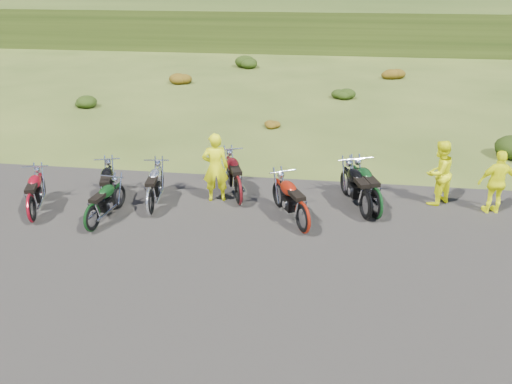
# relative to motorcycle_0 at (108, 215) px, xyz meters

# --- Properties ---
(ground) EXTENTS (300.00, 300.00, 0.00)m
(ground) POSITION_rel_motorcycle_0_xyz_m (3.64, -1.04, 0.00)
(ground) COLOR #354818
(ground) RESTS_ON ground
(gravel_pad) EXTENTS (20.00, 12.00, 0.04)m
(gravel_pad) POSITION_rel_motorcycle_0_xyz_m (3.64, -3.04, 0.00)
(gravel_pad) COLOR black
(gravel_pad) RESTS_ON ground
(hill_slope) EXTENTS (300.00, 45.97, 9.37)m
(hill_slope) POSITION_rel_motorcycle_0_xyz_m (3.64, 48.96, 0.00)
(hill_slope) COLOR #263812
(hill_slope) RESTS_ON ground
(shrub_1) EXTENTS (1.03, 1.03, 0.61)m
(shrub_1) POSITION_rel_motorcycle_0_xyz_m (-5.46, 10.26, 0.31)
(shrub_1) COLOR black
(shrub_1) RESTS_ON ground
(shrub_2) EXTENTS (1.30, 1.30, 0.77)m
(shrub_2) POSITION_rel_motorcycle_0_xyz_m (-2.56, 15.56, 0.38)
(shrub_2) COLOR brown
(shrub_2) RESTS_ON ground
(shrub_3) EXTENTS (1.56, 1.56, 0.92)m
(shrub_3) POSITION_rel_motorcycle_0_xyz_m (0.34, 20.86, 0.46)
(shrub_3) COLOR black
(shrub_3) RESTS_ON ground
(shrub_4) EXTENTS (0.77, 0.77, 0.45)m
(shrub_4) POSITION_rel_motorcycle_0_xyz_m (3.24, 8.16, 0.23)
(shrub_4) COLOR brown
(shrub_4) RESTS_ON ground
(shrub_5) EXTENTS (1.03, 1.03, 0.61)m
(shrub_5) POSITION_rel_motorcycle_0_xyz_m (6.14, 13.46, 0.31)
(shrub_5) COLOR black
(shrub_5) RESTS_ON ground
(shrub_6) EXTENTS (1.30, 1.30, 0.77)m
(shrub_6) POSITION_rel_motorcycle_0_xyz_m (9.04, 18.76, 0.38)
(shrub_6) COLOR brown
(shrub_6) RESTS_ON ground
(motorcycle_0) EXTENTS (1.31, 2.21, 1.10)m
(motorcycle_0) POSITION_rel_motorcycle_0_xyz_m (0.00, 0.00, 0.00)
(motorcycle_0) COLOR black
(motorcycle_0) RESTS_ON ground
(motorcycle_1) EXTENTS (1.33, 2.14, 1.06)m
(motorcycle_1) POSITION_rel_motorcycle_0_xyz_m (-1.64, -0.64, 0.00)
(motorcycle_1) COLOR maroon
(motorcycle_1) RESTS_ON ground
(motorcycle_2) EXTENTS (0.85, 1.97, 1.00)m
(motorcycle_2) POSITION_rel_motorcycle_0_xyz_m (0.03, -0.88, 0.00)
(motorcycle_2) COLOR black
(motorcycle_2) RESTS_ON ground
(motorcycle_3) EXTENTS (0.96, 2.14, 1.08)m
(motorcycle_3) POSITION_rel_motorcycle_0_xyz_m (1.11, 0.11, 0.00)
(motorcycle_3) COLOR silver
(motorcycle_3) RESTS_ON ground
(motorcycle_4) EXTENTS (1.46, 2.33, 1.16)m
(motorcycle_4) POSITION_rel_motorcycle_0_xyz_m (3.21, 1.03, 0.00)
(motorcycle_4) COLOR #520D11
(motorcycle_4) RESTS_ON ground
(motorcycle_5) EXTENTS (1.38, 2.33, 1.16)m
(motorcycle_5) POSITION_rel_motorcycle_0_xyz_m (6.47, 0.65, 0.00)
(motorcycle_5) COLOR black
(motorcycle_5) RESTS_ON ground
(motorcycle_6) EXTENTS (1.67, 2.26, 1.14)m
(motorcycle_6) POSITION_rel_motorcycle_0_xyz_m (4.96, -0.28, 0.00)
(motorcycle_6) COLOR maroon
(motorcycle_6) RESTS_ON ground
(motorcycle_7) EXTENTS (1.39, 2.37, 1.18)m
(motorcycle_7) POSITION_rel_motorcycle_0_xyz_m (6.72, 0.72, 0.00)
(motorcycle_7) COLOR black
(motorcycle_7) RESTS_ON ground
(person_middle) EXTENTS (0.77, 0.60, 1.87)m
(person_middle) POSITION_rel_motorcycle_0_xyz_m (2.57, 1.22, 0.94)
(person_middle) COLOR #E2E80C
(person_middle) RESTS_ON ground
(person_right_a) EXTENTS (1.07, 1.05, 1.73)m
(person_right_a) POSITION_rel_motorcycle_0_xyz_m (8.35, 1.83, 0.87)
(person_right_a) COLOR #E2E80C
(person_right_a) RESTS_ON ground
(person_right_b) EXTENTS (1.03, 0.57, 1.66)m
(person_right_b) POSITION_rel_motorcycle_0_xyz_m (9.71, 1.48, 0.83)
(person_right_b) COLOR #E2E80C
(person_right_b) RESTS_ON ground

